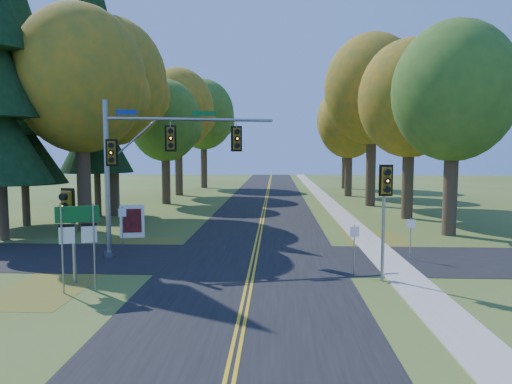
{
  "coord_description": "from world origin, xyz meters",
  "views": [
    {
      "loc": [
        1.0,
        -19.11,
        5.05
      ],
      "look_at": [
        0.1,
        1.66,
        3.2
      ],
      "focal_mm": 32.0,
      "sensor_mm": 36.0,
      "label": 1
    }
  ],
  "objects_px": {
    "east_signal_pole": "(385,194)",
    "traffic_mast": "(151,157)",
    "info_kiosk": "(132,221)",
    "route_sign_cluster": "(78,230)"
  },
  "relations": [
    {
      "from": "east_signal_pole",
      "to": "traffic_mast",
      "type": "bearing_deg",
      "value": 158.1
    },
    {
      "from": "east_signal_pole",
      "to": "info_kiosk",
      "type": "xyz_separation_m",
      "value": [
        -12.58,
        8.64,
        -2.49
      ]
    },
    {
      "from": "east_signal_pole",
      "to": "route_sign_cluster",
      "type": "bearing_deg",
      "value": -171.4
    },
    {
      "from": "traffic_mast",
      "to": "route_sign_cluster",
      "type": "height_order",
      "value": "traffic_mast"
    },
    {
      "from": "route_sign_cluster",
      "to": "info_kiosk",
      "type": "bearing_deg",
      "value": 78.66
    },
    {
      "from": "east_signal_pole",
      "to": "info_kiosk",
      "type": "relative_size",
      "value": 2.36
    },
    {
      "from": "traffic_mast",
      "to": "info_kiosk",
      "type": "bearing_deg",
      "value": 104.96
    },
    {
      "from": "route_sign_cluster",
      "to": "info_kiosk",
      "type": "xyz_separation_m",
      "value": [
        -1.37,
        10.36,
        -1.29
      ]
    },
    {
      "from": "east_signal_pole",
      "to": "route_sign_cluster",
      "type": "distance_m",
      "value": 11.41
    },
    {
      "from": "traffic_mast",
      "to": "east_signal_pole",
      "type": "xyz_separation_m",
      "value": [
        10.14,
        -4.05,
        -1.33
      ]
    }
  ]
}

